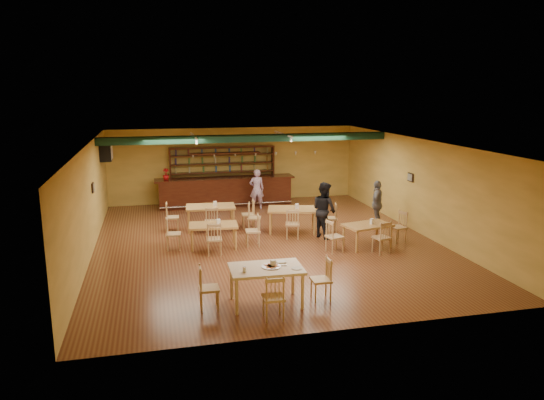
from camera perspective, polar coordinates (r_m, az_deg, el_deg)
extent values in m
plane|color=#5B2E1A|center=(15.58, -0.69, -4.65)|extent=(12.00, 12.00, 0.00)
cube|color=black|center=(17.73, -2.70, 6.87)|extent=(10.00, 0.30, 0.25)
cube|color=silver|center=(18.08, -8.71, 7.07)|extent=(0.05, 2.50, 0.05)
cube|color=silver|center=(18.61, 1.23, 7.35)|extent=(0.05, 2.50, 0.05)
cube|color=silver|center=(18.94, -17.97, 5.05)|extent=(0.34, 0.70, 0.48)
cube|color=black|center=(15.90, -19.29, 1.30)|extent=(0.04, 0.34, 0.28)
cube|color=black|center=(17.38, 15.15, 2.45)|extent=(0.04, 0.34, 0.28)
cube|color=#34100A|center=(20.28, -5.21, 0.94)|extent=(5.44, 0.85, 1.13)
cube|color=#34100A|center=(20.80, -5.49, 2.82)|extent=(4.21, 0.40, 2.28)
imported|color=#B81112|center=(19.96, -11.72, 2.83)|extent=(0.31, 0.31, 0.44)
cube|color=#AD7B3D|center=(16.94, -6.82, -1.96)|extent=(1.65, 1.06, 0.79)
cube|color=#AD7B3D|center=(16.57, 2.26, -2.24)|extent=(1.74, 1.30, 0.78)
cube|color=#AD7B3D|center=(15.04, -6.52, -3.98)|extent=(1.46, 0.96, 0.70)
cube|color=#AD7B3D|center=(15.26, 10.54, -3.90)|extent=(1.51, 1.10, 0.68)
cube|color=beige|center=(11.12, -0.65, -9.50)|extent=(1.57, 1.03, 0.83)
cylinder|color=silver|center=(10.99, -0.09, -7.42)|extent=(0.51, 0.51, 0.01)
cylinder|color=#EAE5C6|center=(10.71, -3.08, -7.71)|extent=(0.08, 0.08, 0.11)
cube|color=white|center=(11.25, 1.03, -6.90)|extent=(0.20, 0.16, 0.03)
cube|color=silver|center=(11.08, 0.68, -7.21)|extent=(0.33, 0.21, 0.00)
cylinder|color=white|center=(10.91, 2.74, -7.60)|extent=(0.23, 0.23, 0.01)
imported|color=#804392|center=(19.63, -1.71, 1.21)|extent=(0.60, 0.43, 1.54)
imported|color=black|center=(15.94, 5.82, -1.09)|extent=(0.92, 1.03, 1.74)
imported|color=gray|center=(17.40, 11.59, -0.43)|extent=(0.87, 0.96, 1.57)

